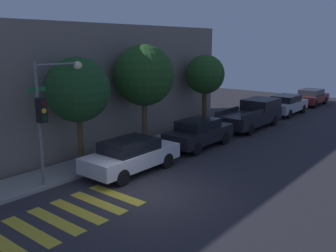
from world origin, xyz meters
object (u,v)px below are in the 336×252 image
Objects in this scene: tree_near_corner at (78,90)px; tree_midblock at (144,76)px; pickup_truck at (253,114)px; tree_far_end at (205,75)px; sedan_far_end at (286,104)px; sedan_middle at (199,133)px; traffic_light_pole at (50,102)px; sedan_near_corner at (131,155)px; sedan_tail_of_row at (311,97)px.

tree_near_corner is 0.91× the size of tree_midblock.
tree_far_end is (-2.58, 2.09, 2.60)m from pickup_truck.
sedan_middle is at bearing 180.00° from sedan_far_end.
pickup_truck is at bearing -38.97° from tree_far_end.
tree_far_end is at bearing 141.03° from pickup_truck.
tree_midblock reaches higher than tree_far_end.
traffic_light_pole reaches higher than pickup_truck.
sedan_near_corner is 16.96m from sedan_far_end.
pickup_truck is 1.28× the size of sedan_tail_of_row.
sedan_near_corner is 1.03× the size of sedan_middle.
tree_midblock reaches higher than sedan_tail_of_row.
tree_near_corner is at bearing -180.00° from tree_far_end.
sedan_near_corner is 11.29m from pickup_truck.
traffic_light_pole is 11.67m from tree_far_end.
sedan_middle is at bearing -180.00° from sedan_tail_of_row.
traffic_light_pole reaches higher than sedan_middle.
sedan_far_end is at bearing -3.65° from traffic_light_pole.
sedan_tail_of_row is 23.84m from tree_near_corner.
sedan_far_end is 18.29m from tree_near_corner.
sedan_far_end is at bearing -0.00° from sedan_near_corner.
tree_far_end is at bearing 171.45° from sedan_tail_of_row.
sedan_far_end reaches higher than sedan_near_corner.
tree_midblock is at bearing 171.42° from sedan_far_end.
sedan_tail_of_row is 0.91× the size of tree_far_end.
pickup_truck is 4.21m from tree_far_end.
sedan_tail_of_row is at bearing -6.12° from tree_midblock.
sedan_middle is at bearing -47.08° from tree_midblock.
sedan_tail_of_row is at bearing 0.00° from sedan_near_corner.
sedan_far_end is at bearing -180.00° from sedan_tail_of_row.
sedan_tail_of_row is (11.30, 0.00, -0.13)m from pickup_truck.
traffic_light_pole is 4.06m from sedan_near_corner.
sedan_tail_of_row is (17.51, 0.00, -0.04)m from sedan_middle.
tree_near_corner is at bearing 170.37° from pickup_truck.
sedan_tail_of_row is at bearing -2.84° from traffic_light_pole.
sedan_middle is at bearing -0.00° from sedan_near_corner.
traffic_light_pole reaches higher than sedan_far_end.
sedan_tail_of_row is (25.51, -1.27, -2.52)m from traffic_light_pole.
sedan_middle is 6.98m from tree_near_corner.
tree_far_end is (11.63, 0.82, 0.21)m from traffic_light_pole.
sedan_tail_of_row is 0.88× the size of tree_near_corner.
traffic_light_pole reaches higher than sedan_near_corner.
tree_midblock is (6.06, 0.82, 0.54)m from traffic_light_pole.
tree_far_end reaches higher than sedan_tail_of_row.
tree_far_end is at bearing 165.81° from sedan_far_end.
sedan_far_end is at bearing -8.58° from tree_midblock.
sedan_near_corner is 3.57m from tree_near_corner.
sedan_near_corner is 0.80× the size of pickup_truck.
sedan_near_corner is 22.58m from sedan_tail_of_row.
pickup_truck is 1.17× the size of tree_far_end.
sedan_near_corner is at bearing 180.00° from sedan_far_end.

